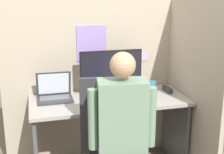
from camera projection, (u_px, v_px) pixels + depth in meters
The scene contains 12 objects.
cubicle_panel_back at pixel (101, 81), 3.15m from camera, with size 1.94×0.05×1.64m.
cubicle_panel_right at pixel (186, 86), 2.97m from camera, with size 0.04×1.24×1.64m.
desk at pixel (109, 117), 2.91m from camera, with size 1.44×0.61×0.74m.
paper_box at pixel (111, 91), 2.99m from camera, with size 0.29×0.22×0.06m.
monitor at pixel (111, 68), 2.93m from camera, with size 0.60×0.21×0.36m.
laptop at pixel (55, 94), 2.83m from camera, with size 0.31×0.24×0.25m.
mouse at pixel (85, 101), 2.77m from camera, with size 0.06×0.05×0.03m.
stapler at pixel (167, 89), 3.06m from camera, with size 0.04×0.16×0.05m.
carrot_toy at pixel (109, 106), 2.62m from camera, with size 0.04×0.12×0.04m.
office_chair at pixel (116, 151), 2.36m from camera, with size 0.54×0.59×1.07m.
person at pixel (125, 132), 2.16m from camera, with size 0.48×0.43×1.31m.
coffee_mug at pixel (151, 86), 3.10m from camera, with size 0.09×0.09×0.09m.
Camera 1 is at (-0.66, -2.32, 1.70)m, focal length 50.00 mm.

